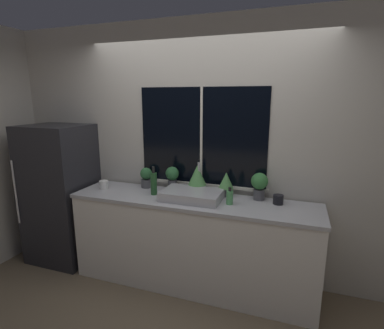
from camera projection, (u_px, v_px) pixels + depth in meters
The scene contains 15 objects.
ground_plane at pixel (182, 299), 2.91m from camera, with size 14.00×14.00×0.00m, color brown.
wall_back at pixel (202, 152), 3.19m from camera, with size 8.00×0.09×2.70m.
wall_left at pixel (82, 134), 4.73m from camera, with size 0.06×7.00×2.70m.
counter at pixel (192, 242), 3.06m from camera, with size 2.48×0.57×0.94m.
refrigerator at pixel (63, 193), 3.55m from camera, with size 0.71×0.70×1.61m.
sink at pixel (192, 195), 2.94m from camera, with size 0.58×0.42×0.33m.
potted_plant_far_left at pixel (146, 177), 3.32m from camera, with size 0.13×0.13×0.22m.
potted_plant_left at pixel (172, 176), 3.21m from camera, with size 0.14×0.14×0.26m.
potted_plant_center at pixel (197, 177), 3.12m from camera, with size 0.19×0.19×0.30m.
potted_plant_right at pixel (226, 182), 3.02m from camera, with size 0.15×0.15×0.25m.
potted_plant_far_right at pixel (259, 184), 2.91m from camera, with size 0.16×0.16×0.27m.
soap_bottle at pixel (230, 197), 2.80m from camera, with size 0.06×0.06×0.17m.
bottle_tall at pixel (154, 183), 3.07m from camera, with size 0.07×0.07×0.30m.
mug_white at pixel (104, 185), 3.29m from camera, with size 0.09×0.09×0.09m.
mug_black at pixel (278, 200), 2.81m from camera, with size 0.10×0.10×0.09m.
Camera 1 is at (0.93, -2.38, 1.92)m, focal length 28.00 mm.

